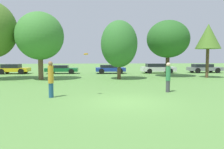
% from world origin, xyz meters
% --- Properties ---
extents(ground_plane, '(120.00, 120.00, 0.00)m').
position_xyz_m(ground_plane, '(0.00, 0.00, 0.00)').
color(ground_plane, '#5B8E42').
extents(person_thrower, '(0.29, 0.29, 1.95)m').
position_xyz_m(person_thrower, '(-3.85, 1.49, 1.01)').
color(person_thrower, navy).
rests_on(person_thrower, ground).
extents(person_catcher, '(0.29, 0.29, 1.83)m').
position_xyz_m(person_catcher, '(2.99, 2.70, 0.96)').
color(person_catcher, '#3F3F47').
rests_on(person_catcher, ground).
extents(frisbee, '(0.26, 0.25, 0.10)m').
position_xyz_m(frisbee, '(-1.99, 1.78, 2.33)').
color(frisbee, orange).
extents(tree_1, '(4.48, 4.48, 6.40)m').
position_xyz_m(tree_1, '(-6.67, 10.89, 4.13)').
color(tree_1, brown).
rests_on(tree_1, ground).
extents(tree_2, '(3.55, 3.55, 5.70)m').
position_xyz_m(tree_2, '(0.87, 10.69, 3.42)').
color(tree_2, brown).
rests_on(tree_2, ground).
extents(tree_3, '(4.65, 4.65, 6.18)m').
position_xyz_m(tree_3, '(6.56, 13.08, 4.11)').
color(tree_3, '#473323').
rests_on(tree_3, ground).
extents(tree_4, '(2.56, 2.56, 5.57)m').
position_xyz_m(tree_4, '(10.20, 11.34, 4.24)').
color(tree_4, brown).
rests_on(tree_4, ground).
extents(parked_car_yellow, '(3.84, 2.09, 1.26)m').
position_xyz_m(parked_car_yellow, '(-11.96, 18.28, 0.67)').
color(parked_car_yellow, gold).
rests_on(parked_car_yellow, ground).
extents(parked_car_green, '(4.17, 1.90, 1.09)m').
position_xyz_m(parked_car_green, '(-5.86, 18.20, 0.60)').
color(parked_car_green, '#196633').
rests_on(parked_car_green, ground).
extents(parked_car_blue, '(3.87, 2.03, 1.14)m').
position_xyz_m(parked_car_blue, '(0.48, 17.93, 0.63)').
color(parked_car_blue, '#1E389E').
rests_on(parked_car_blue, ground).
extents(parked_car_white, '(4.52, 1.91, 1.29)m').
position_xyz_m(parked_car_white, '(6.91, 17.97, 0.67)').
color(parked_car_white, silver).
rests_on(parked_car_white, ground).
extents(parked_car_grey, '(4.52, 1.90, 1.20)m').
position_xyz_m(parked_car_grey, '(13.48, 18.14, 0.66)').
color(parked_car_grey, slate).
rests_on(parked_car_grey, ground).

